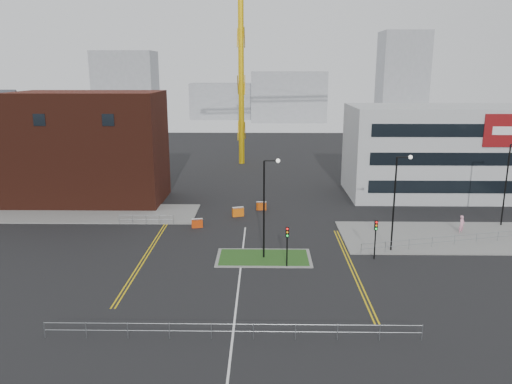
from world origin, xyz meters
TOP-DOWN VIEW (x-y plane):
  - ground at (0.00, 0.00)m, footprint 200.00×200.00m
  - pavement_left at (-20.00, 22.00)m, footprint 28.00×8.00m
  - pavement_right at (22.00, 14.00)m, footprint 24.00×10.00m
  - island_kerb at (2.00, 8.00)m, footprint 8.60×4.60m
  - grass_island at (2.00, 8.00)m, footprint 8.00×4.00m
  - brick_building at (-22.97, 28.00)m, footprint 24.20×10.07m
  - office_block at (26.01, 31.97)m, footprint 25.00×12.20m
  - streetlamp_island at (2.22, 8.00)m, footprint 1.46×0.36m
  - streetlamp_right_near at (14.22, 10.00)m, footprint 1.46×0.36m
  - streetlamp_right_far at (28.22, 18.00)m, footprint 1.46×0.36m
  - traffic_light_island at (4.00, 5.98)m, footprint 0.28×0.33m
  - traffic_light_right at (12.00, 7.98)m, footprint 0.28×0.33m
  - railing_front at (0.00, -6.00)m, footprint 24.05×0.05m
  - railing_left at (-11.00, 18.00)m, footprint 6.05×0.05m
  - railing_right at (20.50, 11.50)m, footprint 19.05×5.05m
  - centre_line at (0.00, 2.00)m, footprint 0.15×30.00m
  - yellow_left_a at (-9.00, 10.00)m, footprint 0.12×24.00m
  - yellow_left_b at (-8.70, 10.00)m, footprint 0.12×24.00m
  - yellow_right_a at (9.50, 6.00)m, footprint 0.12×20.00m
  - yellow_right_b at (9.80, 6.00)m, footprint 0.12×20.00m
  - skyline_a at (-40.00, 120.00)m, footprint 18.00×12.00m
  - skyline_b at (10.00, 130.00)m, footprint 24.00×12.00m
  - skyline_c at (45.00, 125.00)m, footprint 14.00×12.00m
  - skyline_d at (-8.00, 140.00)m, footprint 30.00×12.00m
  - pedestrian at (22.61, 15.25)m, footprint 0.86×0.82m
  - barrier_left at (-5.21, 16.93)m, footprint 1.24×0.65m
  - barrier_mid at (1.71, 24.00)m, footprint 1.23×0.42m
  - barrier_right at (-1.00, 21.24)m, footprint 1.39×0.86m

SIDE VIEW (x-z plane):
  - ground at x=0.00m, z-range 0.00..0.00m
  - centre_line at x=0.00m, z-range 0.00..0.01m
  - yellow_left_a at x=-9.00m, z-range 0.00..0.01m
  - yellow_left_b at x=-8.70m, z-range 0.00..0.01m
  - yellow_right_a at x=9.50m, z-range 0.00..0.01m
  - yellow_right_b at x=9.80m, z-range 0.00..0.01m
  - island_kerb at x=2.00m, z-range 0.00..0.08m
  - pavement_left at x=-20.00m, z-range 0.00..0.12m
  - pavement_right at x=22.00m, z-range 0.00..0.12m
  - grass_island at x=2.00m, z-range 0.00..0.12m
  - barrier_left at x=-5.21m, z-range 0.04..1.03m
  - barrier_mid at x=1.71m, z-range 0.04..1.07m
  - barrier_right at x=-1.00m, z-range 0.05..1.16m
  - railing_left at x=-11.00m, z-range 0.19..1.29m
  - railing_right at x=20.50m, z-range 0.23..1.33m
  - railing_front at x=0.00m, z-range 0.23..1.33m
  - pedestrian at x=22.61m, z-range 0.00..1.97m
  - traffic_light_island at x=4.00m, z-range 0.74..4.39m
  - traffic_light_right at x=12.00m, z-range 0.74..4.39m
  - streetlamp_island at x=2.22m, z-range 0.82..10.00m
  - streetlamp_right_near at x=14.22m, z-range 0.82..10.00m
  - streetlamp_right_far at x=28.22m, z-range 0.82..10.00m
  - skyline_d at x=-8.00m, z-range 0.00..12.00m
  - office_block at x=26.01m, z-range 0.00..12.00m
  - brick_building at x=-22.97m, z-range -0.27..13.97m
  - skyline_b at x=10.00m, z-range 0.00..16.00m
  - skyline_a at x=-40.00m, z-range 0.00..22.00m
  - skyline_c at x=45.00m, z-range 0.00..28.00m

